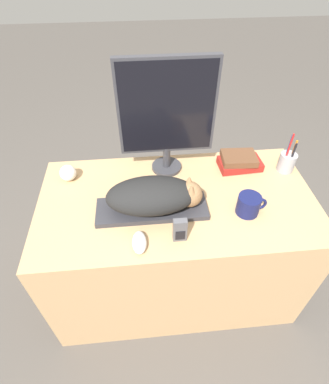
{
  "coord_description": "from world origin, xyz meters",
  "views": [
    {
      "loc": [
        -0.15,
        -0.61,
        1.66
      ],
      "look_at": [
        -0.06,
        0.31,
        0.77
      ],
      "focal_mm": 28.0,
      "sensor_mm": 36.0,
      "label": 1
    }
  ],
  "objects_px": {
    "pen_cup": "(287,161)",
    "computer_mouse": "(139,242)",
    "keyboard": "(152,209)",
    "monitor": "(167,112)",
    "phone": "(180,230)",
    "baseball": "(68,173)",
    "coffee_mug": "(249,205)",
    "cat": "(156,195)",
    "book_stack": "(239,162)"
  },
  "relations": [
    {
      "from": "book_stack",
      "to": "coffee_mug",
      "type": "bearing_deg",
      "value": -98.68
    },
    {
      "from": "monitor",
      "to": "pen_cup",
      "type": "distance_m",
      "value": 0.64
    },
    {
      "from": "phone",
      "to": "keyboard",
      "type": "bearing_deg",
      "value": 121.59
    },
    {
      "from": "computer_mouse",
      "to": "baseball",
      "type": "xyz_separation_m",
      "value": [
        -0.32,
        0.42,
        0.02
      ]
    },
    {
      "from": "monitor",
      "to": "cat",
      "type": "bearing_deg",
      "value": -104.51
    },
    {
      "from": "book_stack",
      "to": "phone",
      "type": "bearing_deg",
      "value": -130.46
    },
    {
      "from": "baseball",
      "to": "monitor",
      "type": "bearing_deg",
      "value": 4.33
    },
    {
      "from": "computer_mouse",
      "to": "coffee_mug",
      "type": "distance_m",
      "value": 0.48
    },
    {
      "from": "computer_mouse",
      "to": "baseball",
      "type": "relative_size",
      "value": 1.39
    },
    {
      "from": "monitor",
      "to": "pen_cup",
      "type": "height_order",
      "value": "monitor"
    },
    {
      "from": "pen_cup",
      "to": "book_stack",
      "type": "bearing_deg",
      "value": 169.04
    },
    {
      "from": "pen_cup",
      "to": "computer_mouse",
      "type": "bearing_deg",
      "value": -152.04
    },
    {
      "from": "monitor",
      "to": "baseball",
      "type": "relative_size",
      "value": 7.1
    },
    {
      "from": "keyboard",
      "to": "baseball",
      "type": "bearing_deg",
      "value": 147.07
    },
    {
      "from": "keyboard",
      "to": "phone",
      "type": "relative_size",
      "value": 4.34
    },
    {
      "from": "coffee_mug",
      "to": "baseball",
      "type": "relative_size",
      "value": 1.66
    },
    {
      "from": "monitor",
      "to": "pen_cup",
      "type": "bearing_deg",
      "value": -6.67
    },
    {
      "from": "cat",
      "to": "baseball",
      "type": "bearing_deg",
      "value": 148.36
    },
    {
      "from": "cat",
      "to": "coffee_mug",
      "type": "relative_size",
      "value": 3.12
    },
    {
      "from": "computer_mouse",
      "to": "baseball",
      "type": "distance_m",
      "value": 0.53
    },
    {
      "from": "keyboard",
      "to": "baseball",
      "type": "xyz_separation_m",
      "value": [
        -0.38,
        0.25,
        0.03
      ]
    },
    {
      "from": "pen_cup",
      "to": "baseball",
      "type": "distance_m",
      "value": 1.05
    },
    {
      "from": "keyboard",
      "to": "pen_cup",
      "type": "bearing_deg",
      "value": 17.6
    },
    {
      "from": "keyboard",
      "to": "coffee_mug",
      "type": "xyz_separation_m",
      "value": [
        0.41,
        -0.04,
        0.03
      ]
    },
    {
      "from": "keyboard",
      "to": "book_stack",
      "type": "bearing_deg",
      "value": 29.58
    },
    {
      "from": "monitor",
      "to": "computer_mouse",
      "type": "bearing_deg",
      "value": -108.41
    },
    {
      "from": "phone",
      "to": "cat",
      "type": "bearing_deg",
      "value": 116.26
    },
    {
      "from": "computer_mouse",
      "to": "phone",
      "type": "height_order",
      "value": "phone"
    },
    {
      "from": "monitor",
      "to": "phone",
      "type": "relative_size",
      "value": 5.01
    },
    {
      "from": "keyboard",
      "to": "phone",
      "type": "xyz_separation_m",
      "value": [
        0.1,
        -0.16,
        0.04
      ]
    },
    {
      "from": "cat",
      "to": "baseball",
      "type": "distance_m",
      "value": 0.47
    },
    {
      "from": "cat",
      "to": "coffee_mug",
      "type": "height_order",
      "value": "cat"
    },
    {
      "from": "cat",
      "to": "book_stack",
      "type": "relative_size",
      "value": 1.87
    },
    {
      "from": "coffee_mug",
      "to": "phone",
      "type": "distance_m",
      "value": 0.33
    },
    {
      "from": "cat",
      "to": "book_stack",
      "type": "xyz_separation_m",
      "value": [
        0.43,
        0.26,
        -0.06
      ]
    },
    {
      "from": "pen_cup",
      "to": "baseball",
      "type": "xyz_separation_m",
      "value": [
        -1.05,
        0.03,
        -0.01
      ]
    },
    {
      "from": "book_stack",
      "to": "baseball",
      "type": "bearing_deg",
      "value": -179.27
    },
    {
      "from": "monitor",
      "to": "book_stack",
      "type": "xyz_separation_m",
      "value": [
        0.36,
        -0.03,
        -0.28
      ]
    },
    {
      "from": "monitor",
      "to": "keyboard",
      "type": "bearing_deg",
      "value": -108.12
    },
    {
      "from": "coffee_mug",
      "to": "pen_cup",
      "type": "distance_m",
      "value": 0.37
    },
    {
      "from": "baseball",
      "to": "pen_cup",
      "type": "bearing_deg",
      "value": -1.76
    },
    {
      "from": "keyboard",
      "to": "book_stack",
      "type": "distance_m",
      "value": 0.52
    },
    {
      "from": "monitor",
      "to": "coffee_mug",
      "type": "distance_m",
      "value": 0.53
    },
    {
      "from": "keyboard",
      "to": "monitor",
      "type": "relative_size",
      "value": 0.87
    },
    {
      "from": "keyboard",
      "to": "computer_mouse",
      "type": "bearing_deg",
      "value": -108.88
    },
    {
      "from": "coffee_mug",
      "to": "cat",
      "type": "bearing_deg",
      "value": 173.39
    },
    {
      "from": "pen_cup",
      "to": "phone",
      "type": "height_order",
      "value": "pen_cup"
    },
    {
      "from": "baseball",
      "to": "computer_mouse",
      "type": "bearing_deg",
      "value": -52.83
    },
    {
      "from": "monitor",
      "to": "phone",
      "type": "bearing_deg",
      "value": -89.28
    },
    {
      "from": "phone",
      "to": "baseball",
      "type": "bearing_deg",
      "value": 139.71
    }
  ]
}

